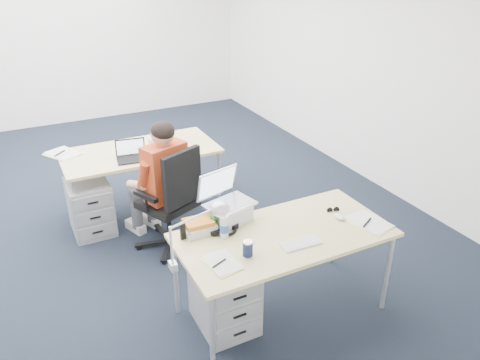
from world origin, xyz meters
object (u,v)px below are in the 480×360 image
(computer_mouse, at_px, (340,217))
(office_chair, at_px, (171,220))
(headphones, at_px, (224,229))
(silver_laptop, at_px, (230,198))
(water_bottle, at_px, (224,225))
(wireless_keyboard, at_px, (301,243))
(drawer_pedestal_far, at_px, (90,207))
(can_koozie, at_px, (248,248))
(far_cup, at_px, (152,143))
(cordless_phone, at_px, (183,230))
(desk_lamp, at_px, (190,236))
(desk_near, at_px, (284,239))
(desk_far, at_px, (140,154))
(book_stack, at_px, (199,226))
(bear_figurine, at_px, (213,222))
(drawer_pedestal_near, at_px, (224,295))
(seated_person, at_px, (158,182))
(dark_laptop, at_px, (131,150))
(sunglasses, at_px, (333,210))

(computer_mouse, bearing_deg, office_chair, 116.96)
(office_chair, bearing_deg, headphones, -108.84)
(silver_laptop, bearing_deg, office_chair, 87.41)
(office_chair, bearing_deg, water_bottle, -111.10)
(wireless_keyboard, bearing_deg, office_chair, 112.16)
(drawer_pedestal_far, height_order, wireless_keyboard, wireless_keyboard)
(can_koozie, relative_size, far_cup, 1.13)
(wireless_keyboard, distance_m, headphones, 0.58)
(wireless_keyboard, distance_m, cordless_phone, 0.85)
(desk_lamp, bearing_deg, far_cup, 62.50)
(desk_near, xyz_separation_m, desk_far, (-0.51, 2.06, 0.00))
(desk_near, relative_size, book_stack, 7.09)
(drawer_pedestal_far, distance_m, cordless_phone, 1.78)
(water_bottle, bearing_deg, bear_figurine, 103.16)
(silver_laptop, relative_size, bear_figurine, 2.89)
(headphones, bearing_deg, silver_laptop, 43.22)
(drawer_pedestal_far, bearing_deg, water_bottle, -68.60)
(drawer_pedestal_near, distance_m, computer_mouse, 1.08)
(desk_far, distance_m, drawer_pedestal_far, 0.74)
(drawer_pedestal_near, bearing_deg, headphones, 62.50)
(seated_person, xyz_separation_m, wireless_keyboard, (0.56, -1.60, 0.10))
(desk_near, relative_size, silver_laptop, 4.16)
(silver_laptop, xyz_separation_m, bear_figurine, (-0.17, -0.07, -0.13))
(headphones, xyz_separation_m, cordless_phone, (-0.31, 0.04, 0.05))
(water_bottle, bearing_deg, seated_person, 94.71)
(desk_near, relative_size, computer_mouse, 15.40)
(desk_far, height_order, silver_laptop, silver_laptop)
(office_chair, distance_m, cordless_phone, 1.14)
(book_stack, distance_m, cordless_phone, 0.15)
(far_cup, bearing_deg, dark_laptop, -139.32)
(book_stack, xyz_separation_m, sunglasses, (1.08, -0.20, -0.04))
(dark_laptop, relative_size, far_cup, 2.89)
(dark_laptop, bearing_deg, sunglasses, -47.68)
(office_chair, relative_size, drawer_pedestal_far, 1.91)
(wireless_keyboard, bearing_deg, book_stack, 143.94)
(can_koozie, distance_m, dark_laptop, 1.98)
(dark_laptop, bearing_deg, bear_figurine, -74.45)
(headphones, height_order, bear_figurine, bear_figurine)
(office_chair, relative_size, can_koozie, 9.20)
(wireless_keyboard, distance_m, water_bottle, 0.57)
(far_cup, bearing_deg, headphones, -90.32)
(seated_person, distance_m, drawer_pedestal_near, 1.41)
(wireless_keyboard, relative_size, book_stack, 1.31)
(desk_near, height_order, silver_laptop, silver_laptop)
(office_chair, relative_size, silver_laptop, 2.73)
(water_bottle, bearing_deg, silver_laptop, 54.48)
(desk_near, height_order, headphones, headphones)
(headphones, bearing_deg, drawer_pedestal_near, -123.26)
(desk_far, bearing_deg, seated_person, -91.44)
(desk_near, xyz_separation_m, drawer_pedestal_near, (-0.47, 0.07, -0.41))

